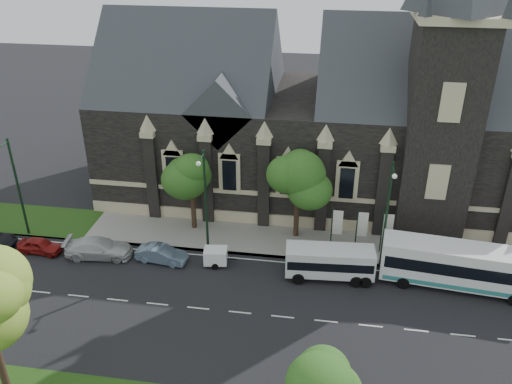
% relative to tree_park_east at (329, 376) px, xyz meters
% --- Properties ---
extents(ground, '(160.00, 160.00, 0.00)m').
position_rel_tree_park_east_xyz_m(ground, '(-6.18, 9.32, -4.62)').
color(ground, black).
rests_on(ground, ground).
extents(sidewalk, '(80.00, 5.00, 0.15)m').
position_rel_tree_park_east_xyz_m(sidewalk, '(-6.18, 18.82, -4.54)').
color(sidewalk, gray).
rests_on(sidewalk, ground).
extents(museum, '(40.00, 17.70, 29.90)m').
position_rel_tree_park_east_xyz_m(museum, '(-1.06, 28.10, 3.55)').
color(museum, black).
rests_on(museum, ground).
extents(tree_park_east, '(3.40, 3.40, 6.28)m').
position_rel_tree_park_east_xyz_m(tree_park_east, '(0.00, 0.00, 0.00)').
color(tree_park_east, black).
rests_on(tree_park_east, ground).
extents(tree_walk_right, '(4.08, 4.08, 7.80)m').
position_rel_tree_park_east_xyz_m(tree_walk_right, '(-2.96, 20.04, 1.20)').
color(tree_walk_right, black).
rests_on(tree_walk_right, ground).
extents(tree_walk_left, '(3.91, 3.91, 7.64)m').
position_rel_tree_park_east_xyz_m(tree_walk_left, '(-11.97, 20.03, 1.12)').
color(tree_walk_left, black).
rests_on(tree_walk_left, ground).
extents(street_lamp_near, '(0.36, 1.88, 9.00)m').
position_rel_tree_park_east_xyz_m(street_lamp_near, '(3.82, 16.42, 0.49)').
color(street_lamp_near, black).
rests_on(street_lamp_near, ground).
extents(street_lamp_mid, '(0.36, 1.88, 9.00)m').
position_rel_tree_park_east_xyz_m(street_lamp_mid, '(-10.18, 16.42, 0.49)').
color(street_lamp_mid, black).
rests_on(street_lamp_mid, ground).
extents(street_lamp_far, '(0.36, 1.88, 9.00)m').
position_rel_tree_park_east_xyz_m(street_lamp_far, '(-26.18, 16.42, 0.49)').
color(street_lamp_far, black).
rests_on(street_lamp_far, ground).
extents(banner_flag_left, '(0.90, 0.10, 4.00)m').
position_rel_tree_park_east_xyz_m(banner_flag_left, '(0.11, 18.32, -2.24)').
color(banner_flag_left, black).
rests_on(banner_flag_left, ground).
extents(banner_flag_center, '(0.90, 0.10, 4.00)m').
position_rel_tree_park_east_xyz_m(banner_flag_center, '(2.11, 18.32, -2.24)').
color(banner_flag_center, black).
rests_on(banner_flag_center, ground).
extents(banner_flag_right, '(0.90, 0.10, 4.00)m').
position_rel_tree_park_east_xyz_m(banner_flag_right, '(4.11, 18.32, -2.24)').
color(banner_flag_right, black).
rests_on(banner_flag_right, ground).
extents(tour_coach, '(12.03, 3.79, 3.45)m').
position_rel_tree_park_east_xyz_m(tour_coach, '(9.58, 14.65, -2.74)').
color(tour_coach, white).
rests_on(tour_coach, ground).
extents(shuttle_bus, '(6.78, 2.77, 2.56)m').
position_rel_tree_park_east_xyz_m(shuttle_bus, '(-0.15, 14.41, -3.13)').
color(shuttle_bus, silver).
rests_on(shuttle_bus, ground).
extents(box_trailer, '(2.68, 1.58, 1.40)m').
position_rel_tree_park_east_xyz_m(box_trailer, '(-9.10, 14.75, -3.83)').
color(box_trailer, white).
rests_on(box_trailer, ground).
extents(sedan, '(4.22, 1.84, 1.35)m').
position_rel_tree_park_east_xyz_m(sedan, '(-13.47, 14.50, -3.94)').
color(sedan, '#6D859E').
rests_on(sedan, ground).
extents(car_far_red, '(3.76, 1.71, 1.25)m').
position_rel_tree_park_east_xyz_m(car_far_red, '(-23.73, 14.24, -3.99)').
color(car_far_red, maroon).
rests_on(car_far_red, ground).
extents(car_far_white, '(5.58, 2.74, 1.56)m').
position_rel_tree_park_east_xyz_m(car_far_white, '(-18.71, 14.43, -3.84)').
color(car_far_white, silver).
rests_on(car_far_white, ground).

